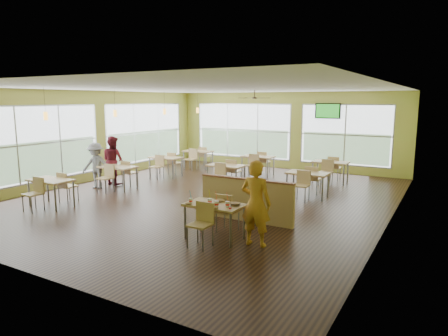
{
  "coord_description": "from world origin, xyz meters",
  "views": [
    {
      "loc": [
        6.15,
        -9.82,
        2.85
      ],
      "look_at": [
        1.18,
        -1.19,
        1.16
      ],
      "focal_mm": 32.0,
      "sensor_mm": 36.0,
      "label": 1
    }
  ],
  "objects_px": {
    "food_basket": "(235,204)",
    "half_wall_divider": "(246,200)",
    "main_table": "(215,209)",
    "man_plaid": "(256,203)"
  },
  "relations": [
    {
      "from": "half_wall_divider",
      "to": "man_plaid",
      "type": "distance_m",
      "value": 1.67
    },
    {
      "from": "man_plaid",
      "to": "food_basket",
      "type": "relative_size",
      "value": 7.69
    },
    {
      "from": "man_plaid",
      "to": "main_table",
      "type": "bearing_deg",
      "value": 4.26
    },
    {
      "from": "food_basket",
      "to": "man_plaid",
      "type": "bearing_deg",
      "value": -2.72
    },
    {
      "from": "main_table",
      "to": "half_wall_divider",
      "type": "relative_size",
      "value": 0.63
    },
    {
      "from": "main_table",
      "to": "half_wall_divider",
      "type": "height_order",
      "value": "half_wall_divider"
    },
    {
      "from": "half_wall_divider",
      "to": "food_basket",
      "type": "height_order",
      "value": "half_wall_divider"
    },
    {
      "from": "main_table",
      "to": "man_plaid",
      "type": "height_order",
      "value": "man_plaid"
    },
    {
      "from": "main_table",
      "to": "half_wall_divider",
      "type": "bearing_deg",
      "value": 90.0
    },
    {
      "from": "food_basket",
      "to": "half_wall_divider",
      "type": "bearing_deg",
      "value": 107.39
    }
  ]
}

